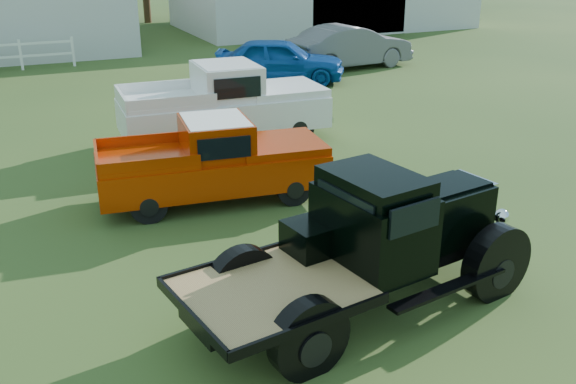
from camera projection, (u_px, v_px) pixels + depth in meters
name	position (u px, v px, depth m)	size (l,w,h in m)	color
ground	(308.00, 283.00, 9.92)	(120.00, 120.00, 0.00)	#2A431C
vintage_flatbed	(366.00, 243.00, 8.92)	(5.13, 2.03, 2.03)	black
red_pickup	(212.00, 160.00, 12.75)	(4.67, 1.79, 1.70)	#A42904
white_pickup	(224.00, 104.00, 16.38)	(5.41, 2.10, 1.99)	silver
misc_car_blue	(280.00, 60.00, 23.31)	(1.88, 4.68, 1.59)	#0F4697
misc_car_grey	(350.00, 47.00, 25.86)	(1.80, 5.15, 1.70)	#59585C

